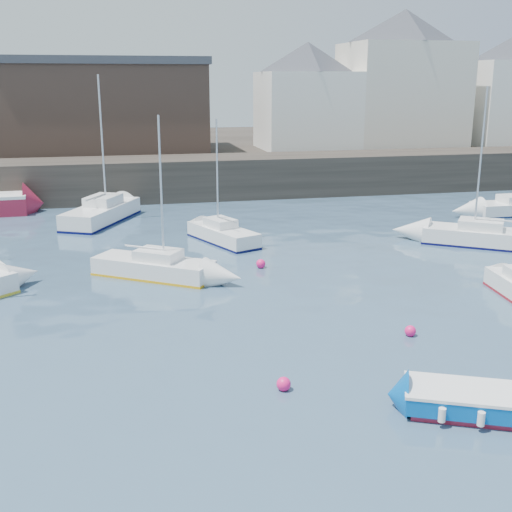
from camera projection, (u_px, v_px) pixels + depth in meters
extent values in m
plane|color=#2D4760|center=(359.00, 439.00, 15.94)|extent=(220.00, 220.00, 0.00)
cube|color=#28231E|center=(191.00, 177.00, 48.50)|extent=(90.00, 5.00, 3.00)
cube|color=#28231E|center=(170.00, 153.00, 65.48)|extent=(90.00, 32.00, 2.80)
cube|color=beige|center=(401.00, 95.00, 57.70)|extent=(10.00, 8.00, 9.00)
pyramid|color=#3A3D44|center=(405.00, 26.00, 56.14)|extent=(13.36, 13.36, 2.80)
cube|color=white|center=(307.00, 111.00, 55.70)|extent=(8.00, 7.00, 6.50)
pyramid|color=#3A3D44|center=(308.00, 57.00, 54.51)|extent=(11.14, 11.14, 2.45)
cube|color=#3D2D26|center=(106.00, 109.00, 53.52)|extent=(16.00, 10.00, 7.00)
cube|color=#3A3D44|center=(103.00, 61.00, 52.52)|extent=(16.40, 10.40, 0.60)
cube|color=maroon|center=(476.00, 412.00, 17.07)|extent=(3.68, 2.68, 0.17)
cube|color=#0054AC|center=(477.00, 401.00, 16.99)|extent=(4.03, 2.98, 0.47)
cube|color=white|center=(478.00, 392.00, 16.91)|extent=(4.11, 3.03, 0.08)
cube|color=white|center=(477.00, 398.00, 16.97)|extent=(3.16, 2.24, 0.42)
cube|color=#CEA68A|center=(478.00, 395.00, 16.94)|extent=(0.70, 1.12, 0.06)
cylinder|color=white|center=(438.00, 384.00, 18.03)|extent=(0.19, 0.19, 0.37)
cylinder|color=white|center=(442.00, 415.00, 16.34)|extent=(0.19, 0.19, 0.37)
cylinder|color=white|center=(473.00, 387.00, 17.84)|extent=(0.19, 0.19, 0.37)
cylinder|color=white|center=(481.00, 419.00, 16.15)|extent=(0.19, 0.19, 0.37)
cylinder|color=white|center=(509.00, 390.00, 17.65)|extent=(0.19, 0.19, 0.37)
cube|color=white|center=(154.00, 268.00, 28.97)|extent=(5.58, 4.58, 0.83)
cube|color=#E6A10F|center=(154.00, 276.00, 29.07)|extent=(5.63, 4.62, 0.11)
cube|color=white|center=(158.00, 255.00, 28.70)|extent=(2.35, 2.19, 0.46)
cylinder|color=silver|center=(161.00, 190.00, 27.82)|extent=(0.09, 0.09, 6.37)
cube|color=white|center=(486.00, 238.00, 34.43)|extent=(6.48, 5.39, 0.89)
cube|color=#0B0A3B|center=(485.00, 245.00, 34.53)|extent=(6.54, 5.44, 0.12)
cube|color=white|center=(481.00, 224.00, 34.36)|extent=(2.74, 2.56, 0.50)
cylinder|color=silver|center=(481.00, 159.00, 33.56)|extent=(0.10, 0.10, 7.43)
cube|color=white|center=(223.00, 235.00, 35.18)|extent=(3.47, 5.28, 0.83)
cube|color=#090B3A|center=(223.00, 241.00, 35.27)|extent=(3.50, 5.33, 0.11)
cube|color=white|center=(220.00, 223.00, 35.20)|extent=(1.81, 2.10, 0.46)
cylinder|color=silver|center=(217.00, 174.00, 34.69)|extent=(0.09, 0.09, 5.81)
cube|color=white|center=(101.00, 214.00, 40.19)|extent=(5.02, 7.15, 1.03)
cube|color=#080B40|center=(102.00, 221.00, 40.31)|extent=(5.07, 7.23, 0.14)
cube|color=white|center=(103.00, 200.00, 40.30)|extent=(2.55, 2.89, 0.57)
cylinder|color=silver|center=(102.00, 141.00, 39.65)|extent=(0.11, 0.11, 7.92)
sphere|color=#FF196F|center=(284.00, 390.00, 18.45)|extent=(0.42, 0.42, 0.42)
sphere|color=#FF196F|center=(410.00, 336.00, 22.37)|extent=(0.40, 0.40, 0.40)
sphere|color=#FF196F|center=(261.00, 268.00, 30.47)|extent=(0.44, 0.44, 0.44)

